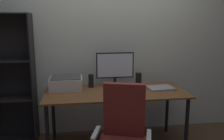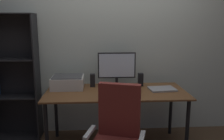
% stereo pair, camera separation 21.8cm
% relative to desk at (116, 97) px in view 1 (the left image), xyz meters
% --- Properties ---
extents(back_wall, '(6.40, 0.10, 2.60)m').
position_rel_desk_xyz_m(back_wall, '(0.00, 0.55, 0.64)').
color(back_wall, beige).
rests_on(back_wall, ground).
extents(desk, '(1.72, 0.75, 0.74)m').
position_rel_desk_xyz_m(desk, '(0.00, 0.00, 0.00)').
color(desk, brown).
rests_on(desk, ground).
extents(monitor, '(0.49, 0.20, 0.45)m').
position_rel_desk_xyz_m(monitor, '(0.03, 0.23, 0.33)').
color(monitor, black).
rests_on(monitor, desk).
extents(keyboard, '(0.29, 0.12, 0.02)m').
position_rel_desk_xyz_m(keyboard, '(-0.01, -0.19, 0.08)').
color(keyboard, '#B7BABC').
rests_on(keyboard, desk).
extents(mouse, '(0.07, 0.11, 0.03)m').
position_rel_desk_xyz_m(mouse, '(0.22, -0.16, 0.09)').
color(mouse, black).
rests_on(mouse, desk).
extents(coffee_mug, '(0.09, 0.07, 0.09)m').
position_rel_desk_xyz_m(coffee_mug, '(0.08, -0.03, 0.12)').
color(coffee_mug, black).
rests_on(coffee_mug, desk).
extents(laptop, '(0.34, 0.26, 0.02)m').
position_rel_desk_xyz_m(laptop, '(0.58, 0.02, 0.09)').
color(laptop, '#99999E').
rests_on(laptop, desk).
extents(speaker_left, '(0.06, 0.07, 0.17)m').
position_rel_desk_xyz_m(speaker_left, '(-0.29, 0.23, 0.16)').
color(speaker_left, black).
rests_on(speaker_left, desk).
extents(speaker_right, '(0.06, 0.07, 0.17)m').
position_rel_desk_xyz_m(speaker_right, '(0.34, 0.23, 0.16)').
color(speaker_right, black).
rests_on(speaker_right, desk).
extents(printer, '(0.40, 0.34, 0.16)m').
position_rel_desk_xyz_m(printer, '(-0.61, 0.18, 0.16)').
color(printer, silver).
rests_on(printer, desk).
extents(bookshelf, '(0.65, 0.28, 1.69)m').
position_rel_desk_xyz_m(bookshelf, '(-1.36, 0.38, 0.17)').
color(bookshelf, black).
rests_on(bookshelf, ground).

